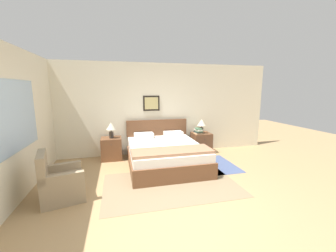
# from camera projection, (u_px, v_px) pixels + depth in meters

# --- Properties ---
(ground_plane) EXTENTS (16.00, 16.00, 0.00)m
(ground_plane) POSITION_uv_depth(u_px,v_px,m) (178.00, 210.00, 3.24)
(ground_plane) COLOR tan
(wall_back) EXTENTS (7.41, 0.09, 2.60)m
(wall_back) POSITION_uv_depth(u_px,v_px,m) (148.00, 109.00, 5.92)
(wall_back) COLOR beige
(wall_back) RESTS_ON ground_plane
(wall_left) EXTENTS (0.08, 5.42, 2.60)m
(wall_left) POSITION_uv_depth(u_px,v_px,m) (26.00, 120.00, 3.82)
(wall_left) COLOR beige
(wall_left) RESTS_ON ground_plane
(area_rug_main) EXTENTS (2.60, 1.62, 0.01)m
(area_rug_main) POSITION_uv_depth(u_px,v_px,m) (171.00, 185.00, 4.08)
(area_rug_main) COLOR #897556
(area_rug_main) RESTS_ON ground_plane
(area_rug_bedside) EXTENTS (0.86, 1.29, 0.01)m
(area_rug_bedside) POSITION_uv_depth(u_px,v_px,m) (216.00, 164.00, 5.19)
(area_rug_bedside) COLOR #47567F
(area_rug_bedside) RESTS_ON ground_plane
(bed) EXTENTS (1.75, 2.11, 1.01)m
(bed) POSITION_uv_depth(u_px,v_px,m) (165.00, 154.00, 5.07)
(bed) COLOR brown
(bed) RESTS_ON ground_plane
(armchair) EXTENTS (0.80, 0.78, 0.86)m
(armchair) POSITION_uv_depth(u_px,v_px,m) (60.00, 183.00, 3.50)
(armchair) COLOR #998466
(armchair) RESTS_ON ground_plane
(nightstand_near_window) EXTENTS (0.53, 0.51, 0.59)m
(nightstand_near_window) POSITION_uv_depth(u_px,v_px,m) (112.00, 149.00, 5.54)
(nightstand_near_window) COLOR brown
(nightstand_near_window) RESTS_ON ground_plane
(nightstand_by_door) EXTENTS (0.53, 0.51, 0.59)m
(nightstand_by_door) POSITION_uv_depth(u_px,v_px,m) (201.00, 143.00, 6.14)
(nightstand_by_door) COLOR brown
(nightstand_by_door) RESTS_ON ground_plane
(table_lamp_near_window) EXTENTS (0.25, 0.25, 0.42)m
(table_lamp_near_window) POSITION_uv_depth(u_px,v_px,m) (111.00, 128.00, 5.41)
(table_lamp_near_window) COLOR #2D2823
(table_lamp_near_window) RESTS_ON nightstand_near_window
(table_lamp_by_door) EXTENTS (0.25, 0.25, 0.42)m
(table_lamp_by_door) POSITION_uv_depth(u_px,v_px,m) (202.00, 124.00, 6.01)
(table_lamp_by_door) COLOR #2D2823
(table_lamp_by_door) RESTS_ON nightstand_by_door
(book_thick_bottom) EXTENTS (0.22, 0.22, 0.04)m
(book_thick_bottom) POSITION_uv_depth(u_px,v_px,m) (198.00, 133.00, 6.01)
(book_thick_bottom) COLOR beige
(book_thick_bottom) RESTS_ON nightstand_by_door
(book_hardcover_middle) EXTENTS (0.23, 0.26, 0.03)m
(book_hardcover_middle) POSITION_uv_depth(u_px,v_px,m) (198.00, 132.00, 6.01)
(book_hardcover_middle) COLOR #232328
(book_hardcover_middle) RESTS_ON book_thick_bottom
(book_novel_upper) EXTENTS (0.18, 0.27, 0.03)m
(book_novel_upper) POSITION_uv_depth(u_px,v_px,m) (198.00, 131.00, 6.00)
(book_novel_upper) COLOR #4C7551
(book_novel_upper) RESTS_ON book_hardcover_middle
(book_slim_near_top) EXTENTS (0.22, 0.29, 0.04)m
(book_slim_near_top) POSITION_uv_depth(u_px,v_px,m) (198.00, 130.00, 6.00)
(book_slim_near_top) COLOR silver
(book_slim_near_top) RESTS_ON book_novel_upper
(book_paperback_top) EXTENTS (0.20, 0.25, 0.04)m
(book_paperback_top) POSITION_uv_depth(u_px,v_px,m) (198.00, 129.00, 5.99)
(book_paperback_top) COLOR #4C7551
(book_paperback_top) RESTS_ON book_slim_near_top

